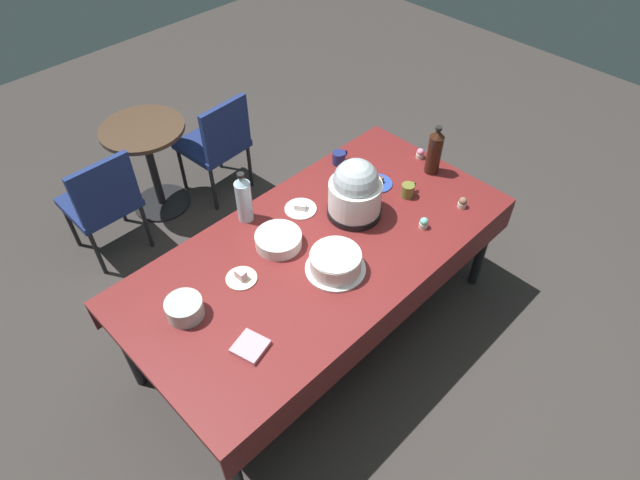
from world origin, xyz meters
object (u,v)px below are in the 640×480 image
object	(u,v)px
ceramic_snack_bowl	(278,240)
soda_bottle_cola	(435,151)
dessert_plate_cobalt	(377,183)
maroon_chair_right	(217,141)
glass_salad_bowl	(185,308)
potluck_table	(320,254)
cupcake_lemon	(420,154)
coffee_mug_navy	(339,158)
round_cafe_table	(149,153)
coffee_mug_olive	(408,190)
dessert_plate_cream	(241,277)
maroon_chair_left	(102,200)
soda_bottle_water	(244,198)
cupcake_berry	(463,203)
frosted_layer_cake	(336,262)
slow_cooker	(355,191)
dessert_plate_white	(301,208)
cupcake_mint	(424,223)

from	to	relation	value
ceramic_snack_bowl	soda_bottle_cola	bearing A→B (deg)	-10.04
ceramic_snack_bowl	dessert_plate_cobalt	world-z (taller)	ceramic_snack_bowl
maroon_chair_right	glass_salad_bowl	bearing A→B (deg)	-130.83
potluck_table	cupcake_lemon	distance (m)	1.03
coffee_mug_navy	round_cafe_table	size ratio (longest dim) A/B	0.17
coffee_mug_olive	dessert_plate_cream	bearing A→B (deg)	170.40
coffee_mug_olive	maroon_chair_left	size ratio (longest dim) A/B	0.14
dessert_plate_cobalt	soda_bottle_water	size ratio (longest dim) A/B	0.57
cupcake_berry	maroon_chair_right	distance (m)	1.93
dessert_plate_cobalt	soda_bottle_cola	bearing A→B (deg)	-25.06
ceramic_snack_bowl	cupcake_lemon	size ratio (longest dim) A/B	3.78
ceramic_snack_bowl	glass_salad_bowl	bearing A→B (deg)	-176.86
frosted_layer_cake	coffee_mug_navy	xyz separation A→B (m)	(0.67, 0.61, -0.02)
ceramic_snack_bowl	maroon_chair_left	xyz separation A→B (m)	(-0.40, 1.34, -0.29)
soda_bottle_water	maroon_chair_right	xyz separation A→B (m)	(0.55, 1.05, -0.41)
dessert_plate_cream	slow_cooker	bearing A→B (deg)	-5.22
dessert_plate_white	dessert_plate_cobalt	xyz separation A→B (m)	(0.49, -0.16, -0.00)
cupcake_mint	soda_bottle_cola	xyz separation A→B (m)	(0.44, 0.28, 0.12)
cupcake_lemon	maroon_chair_right	world-z (taller)	maroon_chair_right
coffee_mug_navy	maroon_chair_left	distance (m)	1.60
glass_salad_bowl	maroon_chair_left	xyz separation A→B (m)	(0.23, 1.37, -0.31)
potluck_table	coffee_mug_navy	size ratio (longest dim) A/B	18.39
potluck_table	slow_cooker	size ratio (longest dim) A/B	6.01
maroon_chair_left	cupcake_mint	bearing A→B (deg)	-59.43
slow_cooker	glass_salad_bowl	xyz separation A→B (m)	(-1.11, 0.08, -0.12)
slow_cooker	maroon_chair_right	xyz separation A→B (m)	(0.08, 1.46, -0.43)
ceramic_snack_bowl	dessert_plate_cream	distance (m)	0.30
ceramic_snack_bowl	dessert_plate_cream	xyz separation A→B (m)	(-0.30, -0.05, -0.02)
maroon_chair_right	dessert_plate_white	bearing A→B (deg)	-102.73
glass_salad_bowl	coffee_mug_olive	world-z (taller)	glass_salad_bowl
slow_cooker	dessert_plate_cobalt	xyz separation A→B (m)	(0.30, 0.08, -0.16)
cupcake_lemon	glass_salad_bowl	bearing A→B (deg)	179.23
glass_salad_bowl	cupcake_berry	size ratio (longest dim) A/B	2.70
dessert_plate_white	dessert_plate_cobalt	size ratio (longest dim) A/B	1.01
coffee_mug_navy	ceramic_snack_bowl	bearing A→B (deg)	-160.37
potluck_table	slow_cooker	bearing A→B (deg)	8.77
glass_salad_bowl	maroon_chair_right	size ratio (longest dim) A/B	0.21
dessert_plate_cobalt	cupcake_berry	world-z (taller)	cupcake_berry
cupcake_berry	frosted_layer_cake	bearing A→B (deg)	168.29
dessert_plate_white	round_cafe_table	size ratio (longest dim) A/B	0.26
potluck_table	glass_salad_bowl	bearing A→B (deg)	170.21
dessert_plate_cobalt	dessert_plate_cream	size ratio (longest dim) A/B	1.13
ceramic_snack_bowl	soda_bottle_water	bearing A→B (deg)	88.19
cupcake_berry	maroon_chair_left	world-z (taller)	maroon_chair_left
slow_cooker	cupcake_lemon	world-z (taller)	slow_cooker
dessert_plate_white	maroon_chair_left	xyz separation A→B (m)	(-0.68, 1.21, -0.27)
cupcake_lemon	coffee_mug_navy	xyz separation A→B (m)	(-0.41, 0.33, 0.01)
soda_bottle_cola	maroon_chair_right	size ratio (longest dim) A/B	0.38
dessert_plate_cobalt	dessert_plate_cream	world-z (taller)	dessert_plate_cream
glass_salad_bowl	ceramic_snack_bowl	world-z (taller)	glass_salad_bowl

